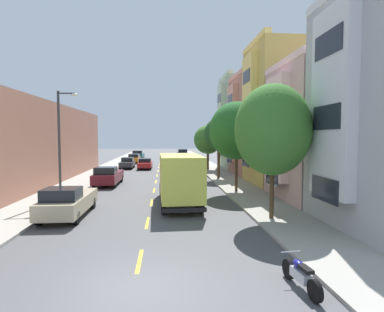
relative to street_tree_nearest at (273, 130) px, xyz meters
name	(u,v)px	position (x,y,z in m)	size (l,w,h in m)	color
ground_plane	(158,173)	(-6.40, 23.11, -4.71)	(160.00, 160.00, 0.00)	#4C4C4F
sidewalk_left	(95,174)	(-13.50, 21.11, -4.64)	(3.20, 120.00, 0.14)	#A39E93
sidewalk_right	(218,173)	(0.70, 21.11, -4.64)	(3.20, 120.00, 0.14)	#A39E93
lane_centerline_dashes	(157,178)	(-6.40, 17.61, -4.70)	(0.14, 47.20, 0.01)	yellow
townhouse_second_rose	(361,134)	(8.00, 5.11, -0.17)	(12.21, 7.01, 9.48)	#CC9E9E
townhouse_third_mustard	(313,116)	(7.93, 12.32, 1.53)	(12.07, 7.01, 12.87)	tan
townhouse_fourth_terracotta	(284,127)	(7.99, 19.53, 0.74)	(12.20, 7.01, 11.30)	#B27560
townhouse_fifth_sage	(266,124)	(8.21, 26.75, 1.39)	(12.63, 7.01, 12.59)	#99AD8E
street_tree_nearest	(273,130)	(0.00, 0.00, 0.00)	(3.89, 3.89, 6.91)	#47331E
street_tree_second	(237,131)	(0.00, 8.27, 0.12)	(4.21, 4.21, 6.91)	#47331E
street_tree_third	(219,134)	(0.00, 16.55, -0.02)	(2.96, 2.96, 6.17)	#47331E
street_tree_farthest	(208,140)	(0.00, 24.82, -0.71)	(3.61, 3.61, 5.70)	#47331E
street_lamp	(61,138)	(-12.36, 5.96, -0.40)	(1.35, 0.28, 7.23)	#38383D
delivery_box_truck	(179,176)	(-4.59, 4.30, -2.85)	(2.65, 7.46, 3.24)	#D8D84C
parked_wagon_sky	(184,157)	(-2.11, 40.62, -3.90)	(1.95, 4.75, 1.50)	#7A9EC6
parked_pickup_burgundy	(108,176)	(-10.63, 13.18, -3.88)	(2.09, 5.33, 1.73)	maroon
parked_wagon_orange	(134,158)	(-10.69, 38.01, -3.90)	(1.88, 4.72, 1.50)	orange
parked_hatchback_charcoal	(127,163)	(-10.68, 28.57, -3.95)	(1.82, 4.04, 1.50)	#333338
parked_pickup_champagne	(68,202)	(-10.77, 1.69, -3.88)	(2.01, 5.30, 1.73)	tan
parked_pickup_teal	(138,155)	(-10.71, 46.63, -3.88)	(2.12, 5.34, 1.73)	#195B60
parked_hatchback_silver	(191,163)	(-2.01, 27.60, -3.95)	(1.83, 4.04, 1.50)	#B2B5BA
parked_suv_navy	(182,154)	(-2.07, 47.52, -3.72)	(2.05, 4.84, 1.93)	navy
parked_sedan_black	(196,169)	(-2.08, 19.73, -3.96)	(1.87, 4.53, 1.43)	black
moving_red_sedan	(145,163)	(-8.20, 27.76, -3.96)	(1.80, 4.50, 1.43)	#AD1E1E
parked_motorcycle	(301,275)	(-1.65, -7.41, -4.30)	(0.62, 2.05, 0.90)	black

